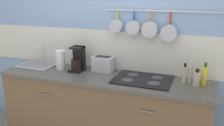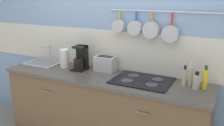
{
  "view_description": "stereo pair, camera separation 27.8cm",
  "coord_description": "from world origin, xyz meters",
  "px_view_note": "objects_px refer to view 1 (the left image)",
  "views": [
    {
      "loc": [
        1.08,
        -2.5,
        1.88
      ],
      "look_at": [
        0.12,
        0.0,
        1.11
      ],
      "focal_mm": 40.0,
      "sensor_mm": 36.0,
      "label": 1
    },
    {
      "loc": [
        1.33,
        -2.38,
        1.88
      ],
      "look_at": [
        0.12,
        0.0,
        1.11
      ],
      "focal_mm": 40.0,
      "sensor_mm": 36.0,
      "label": 2
    }
  ],
  "objects_px": {
    "bottle_hot_sauce": "(184,74)",
    "bottle_cooking_wine": "(197,78)",
    "bottle_vinegar": "(190,73)",
    "paper_towel_roll": "(61,60)",
    "bottle_sesame_oil": "(205,75)",
    "toaster": "(103,64)",
    "coffee_maker": "(78,61)"
  },
  "relations": [
    {
      "from": "bottle_hot_sauce",
      "to": "bottle_sesame_oil",
      "type": "xyz_separation_m",
      "value": [
        0.2,
        0.0,
        0.01
      ]
    },
    {
      "from": "bottle_cooking_wine",
      "to": "coffee_maker",
      "type": "bearing_deg",
      "value": 178.76
    },
    {
      "from": "bottle_hot_sauce",
      "to": "bottle_sesame_oil",
      "type": "bearing_deg",
      "value": 0.41
    },
    {
      "from": "bottle_hot_sauce",
      "to": "bottle_cooking_wine",
      "type": "bearing_deg",
      "value": -18.39
    },
    {
      "from": "bottle_cooking_wine",
      "to": "bottle_vinegar",
      "type": "bearing_deg",
      "value": 139.08
    },
    {
      "from": "bottle_sesame_oil",
      "to": "bottle_cooking_wine",
      "type": "bearing_deg",
      "value": -148.84
    },
    {
      "from": "coffee_maker",
      "to": "bottle_cooking_wine",
      "type": "distance_m",
      "value": 1.4
    },
    {
      "from": "paper_towel_roll",
      "to": "bottle_vinegar",
      "type": "height_order",
      "value": "bottle_vinegar"
    },
    {
      "from": "toaster",
      "to": "bottle_hot_sauce",
      "type": "relative_size",
      "value": 1.25
    },
    {
      "from": "paper_towel_roll",
      "to": "bottle_hot_sauce",
      "type": "bearing_deg",
      "value": 1.47
    },
    {
      "from": "toaster",
      "to": "bottle_hot_sauce",
      "type": "distance_m",
      "value": 0.97
    },
    {
      "from": "bottle_vinegar",
      "to": "bottle_cooking_wine",
      "type": "xyz_separation_m",
      "value": [
        0.07,
        -0.06,
        -0.03
      ]
    },
    {
      "from": "bottle_hot_sauce",
      "to": "bottle_sesame_oil",
      "type": "height_order",
      "value": "bottle_sesame_oil"
    },
    {
      "from": "bottle_vinegar",
      "to": "bottle_hot_sauce",
      "type": "bearing_deg",
      "value": -163.39
    },
    {
      "from": "paper_towel_roll",
      "to": "bottle_hot_sauce",
      "type": "height_order",
      "value": "paper_towel_roll"
    },
    {
      "from": "paper_towel_roll",
      "to": "toaster",
      "type": "bearing_deg",
      "value": 12.32
    },
    {
      "from": "paper_towel_roll",
      "to": "bottle_vinegar",
      "type": "distance_m",
      "value": 1.56
    },
    {
      "from": "toaster",
      "to": "bottle_vinegar",
      "type": "bearing_deg",
      "value": -3.31
    },
    {
      "from": "bottle_hot_sauce",
      "to": "bottle_vinegar",
      "type": "relative_size",
      "value": 0.89
    },
    {
      "from": "paper_towel_roll",
      "to": "bottle_sesame_oil",
      "type": "xyz_separation_m",
      "value": [
        1.7,
        0.04,
        -0.01
      ]
    },
    {
      "from": "coffee_maker",
      "to": "toaster",
      "type": "height_order",
      "value": "coffee_maker"
    },
    {
      "from": "coffee_maker",
      "to": "paper_towel_roll",
      "type": "bearing_deg",
      "value": -173.43
    },
    {
      "from": "bottle_vinegar",
      "to": "toaster",
      "type": "bearing_deg",
      "value": 176.69
    },
    {
      "from": "bottle_vinegar",
      "to": "bottle_cooking_wine",
      "type": "height_order",
      "value": "bottle_vinegar"
    },
    {
      "from": "bottle_hot_sauce",
      "to": "bottle_cooking_wine",
      "type": "relative_size",
      "value": 1.2
    },
    {
      "from": "bottle_cooking_wine",
      "to": "bottle_sesame_oil",
      "type": "xyz_separation_m",
      "value": [
        0.07,
        0.04,
        0.03
      ]
    },
    {
      "from": "paper_towel_roll",
      "to": "coffee_maker",
      "type": "relative_size",
      "value": 0.79
    },
    {
      "from": "paper_towel_roll",
      "to": "bottle_hot_sauce",
      "type": "relative_size",
      "value": 1.09
    },
    {
      "from": "bottle_sesame_oil",
      "to": "coffee_maker",
      "type": "bearing_deg",
      "value": -179.47
    },
    {
      "from": "bottle_vinegar",
      "to": "bottle_sesame_oil",
      "type": "distance_m",
      "value": 0.14
    },
    {
      "from": "toaster",
      "to": "bottle_vinegar",
      "type": "relative_size",
      "value": 1.11
    },
    {
      "from": "bottle_hot_sauce",
      "to": "bottle_vinegar",
      "type": "distance_m",
      "value": 0.06
    }
  ]
}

